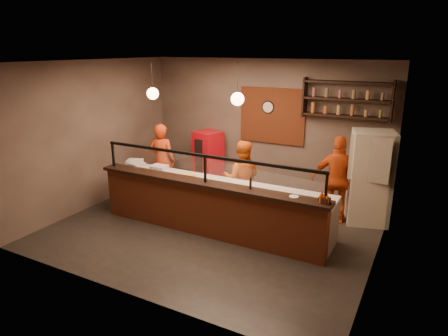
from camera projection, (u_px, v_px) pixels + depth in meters
The scene contains 29 objects.
floor at pixel (214, 228), 7.92m from camera, with size 6.00×6.00×0.00m, color black.
ceiling at pixel (212, 62), 6.99m from camera, with size 6.00×6.00×0.00m, color #372E2A.
wall_back at pixel (264, 127), 9.57m from camera, with size 6.00×6.00×0.00m, color #6E5D50.
wall_left at pixel (95, 134), 8.80m from camera, with size 5.00×5.00×0.00m, color #6E5D50.
wall_right at pixel (383, 173), 6.11m from camera, with size 5.00×5.00×0.00m, color #6E5D50.
wall_front at pixel (121, 191), 5.34m from camera, with size 6.00×6.00×0.00m, color #6E5D50.
brick_patch at pixel (272, 116), 9.36m from camera, with size 1.60×0.04×1.30m, color brown.
service_counter at pixel (206, 210), 7.52m from camera, with size 4.60×0.25×1.00m, color brown.
counter_ledge at pixel (205, 184), 7.36m from camera, with size 4.70×0.37×0.06m, color black.
worktop_cabinet at pixel (218, 205), 7.96m from camera, with size 4.60×0.75×0.85m, color gray.
worktop at pixel (218, 184), 7.83m from camera, with size 4.60×0.75×0.05m, color silver.
sneeze_guard at pixel (205, 166), 7.27m from camera, with size 4.50×0.05×0.52m.
wall_shelving at pixel (346, 99), 8.33m from camera, with size 1.84×0.28×0.85m.
wall_clock at pixel (268, 107), 9.34m from camera, with size 0.30×0.30×0.04m, color black.
pendant_left at pixel (153, 93), 8.02m from camera, with size 0.24×0.24×0.77m.
pendant_right at pixel (237, 99), 7.17m from camera, with size 0.24×0.24×0.77m.
cook_left at pixel (162, 160), 9.43m from camera, with size 0.64×0.42×1.76m, color red.
cook_mid at pixel (242, 179), 8.33m from camera, with size 0.79×0.62×1.63m, color #D75E14.
cook_right at pixel (338, 180), 8.00m from camera, with size 1.05×0.44×1.79m, color #CD4613.
fridge at pixel (370, 178), 7.97m from camera, with size 0.79×0.73×1.89m, color beige.
red_cooler at pixel (208, 159), 10.14m from camera, with size 0.61×0.56×1.43m, color red.
pizza_dough at pixel (240, 184), 7.73m from camera, with size 0.45×0.45×0.01m, color beige.
prep_tub_a at pixel (135, 163), 8.82m from camera, with size 0.33×0.26×0.16m, color silver.
prep_tub_b at pixel (159, 169), 8.39m from camera, with size 0.33×0.26×0.17m, color silver.
prep_tub_c at pixel (137, 167), 8.56m from camera, with size 0.34×0.27×0.17m, color silver.
rolling_pin at pixel (188, 175), 8.17m from camera, with size 0.05×0.05×0.32m, color yellow.
condiment_caddy at pixel (324, 200), 6.37m from camera, with size 0.16×0.12×0.09m, color black.
pepper_mill at pixel (250, 183), 6.98m from camera, with size 0.05×0.05×0.21m, color black.
small_plate at pixel (294, 197), 6.63m from camera, with size 0.16×0.16×0.01m, color silver.
Camera 1 is at (3.57, -6.29, 3.44)m, focal length 32.00 mm.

